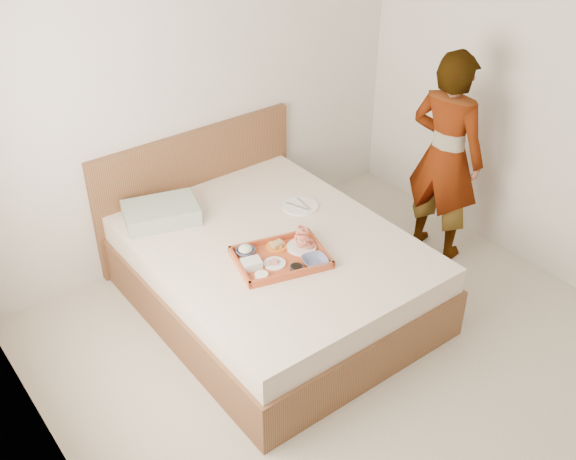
# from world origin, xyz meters

# --- Properties ---
(ground) EXTENTS (3.50, 4.00, 0.01)m
(ground) POSITION_xyz_m (0.00, 0.00, 0.00)
(ground) COLOR beige
(ground) RESTS_ON ground
(wall_back) EXTENTS (3.50, 0.01, 2.60)m
(wall_back) POSITION_xyz_m (0.00, 2.00, 1.30)
(wall_back) COLOR silver
(wall_back) RESTS_ON ground
(wall_left) EXTENTS (0.01, 4.00, 2.60)m
(wall_left) POSITION_xyz_m (-1.75, 0.00, 1.30)
(wall_left) COLOR silver
(wall_left) RESTS_ON ground
(bed) EXTENTS (1.65, 2.00, 0.53)m
(bed) POSITION_xyz_m (-0.09, 1.00, 0.27)
(bed) COLOR brown
(bed) RESTS_ON ground
(headboard) EXTENTS (1.65, 0.06, 0.95)m
(headboard) POSITION_xyz_m (-0.09, 1.97, 0.47)
(headboard) COLOR brown
(headboard) RESTS_ON ground
(pillow) EXTENTS (0.57, 0.46, 0.12)m
(pillow) POSITION_xyz_m (-0.55, 1.67, 0.59)
(pillow) COLOR #99A89A
(pillow) RESTS_ON bed
(tray) EXTENTS (0.65, 0.54, 0.05)m
(tray) POSITION_xyz_m (-0.18, 0.79, 0.56)
(tray) COLOR #B15729
(tray) RESTS_ON bed
(prawn_plate) EXTENTS (0.24, 0.24, 0.01)m
(prawn_plate) POSITION_xyz_m (0.00, 0.81, 0.55)
(prawn_plate) COLOR white
(prawn_plate) RESTS_ON tray
(navy_bowl_big) EXTENTS (0.20, 0.20, 0.04)m
(navy_bowl_big) POSITION_xyz_m (-0.04, 0.62, 0.56)
(navy_bowl_big) COLOR navy
(navy_bowl_big) RESTS_ON tray
(sauce_dish) EXTENTS (0.10, 0.10, 0.03)m
(sauce_dish) POSITION_xyz_m (-0.17, 0.64, 0.56)
(sauce_dish) COLOR black
(sauce_dish) RESTS_ON tray
(meat_plate) EXTENTS (0.17, 0.17, 0.01)m
(meat_plate) POSITION_xyz_m (-0.24, 0.77, 0.55)
(meat_plate) COLOR white
(meat_plate) RESTS_ON tray
(bread_plate) EXTENTS (0.17, 0.17, 0.01)m
(bread_plate) POSITION_xyz_m (-0.12, 0.91, 0.55)
(bread_plate) COLOR orange
(bread_plate) RESTS_ON tray
(salad_bowl) EXTENTS (0.15, 0.15, 0.04)m
(salad_bowl) POSITION_xyz_m (-0.32, 0.97, 0.56)
(salad_bowl) COLOR navy
(salad_bowl) RESTS_ON tray
(plastic_tub) EXTENTS (0.14, 0.12, 0.05)m
(plastic_tub) POSITION_xyz_m (-0.37, 0.83, 0.57)
(plastic_tub) COLOR silver
(plastic_tub) RESTS_ON tray
(cheese_round) EXTENTS (0.10, 0.10, 0.03)m
(cheese_round) POSITION_xyz_m (-0.38, 0.71, 0.56)
(cheese_round) COLOR white
(cheese_round) RESTS_ON tray
(dinner_plate) EXTENTS (0.27, 0.27, 0.01)m
(dinner_plate) POSITION_xyz_m (0.32, 1.23, 0.54)
(dinner_plate) COLOR white
(dinner_plate) RESTS_ON bed
(person) EXTENTS (0.48, 0.64, 1.59)m
(person) POSITION_xyz_m (1.31, 0.80, 0.79)
(person) COLOR white
(person) RESTS_ON ground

